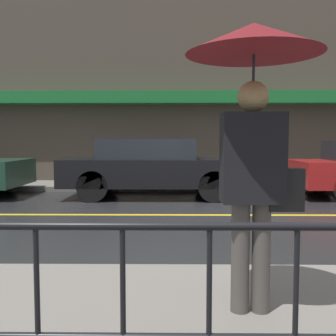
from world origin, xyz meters
The scene contains 7 objects.
ground_plane centered at (0.00, 0.00, 0.00)m, with size 80.00×80.00×0.00m, color #262628.
sidewalk_near centered at (0.00, -4.44, 0.06)m, with size 28.00×2.44×0.13m.
sidewalk_far centered at (0.00, 4.05, 0.06)m, with size 28.00×1.68×0.13m.
lane_marking centered at (0.00, 0.00, 0.00)m, with size 25.20×0.12×0.01m.
building_storefront centered at (0.00, 5.02, 2.75)m, with size 28.00×0.85×5.53m.
pedestrian centered at (-0.32, -4.27, 1.68)m, with size 0.94×0.94×2.03m.
car_black centered at (-1.35, 2.29, 0.72)m, with size 4.27×1.82×1.38m.
Camera 1 is at (-0.88, -7.02, 1.35)m, focal length 42.00 mm.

